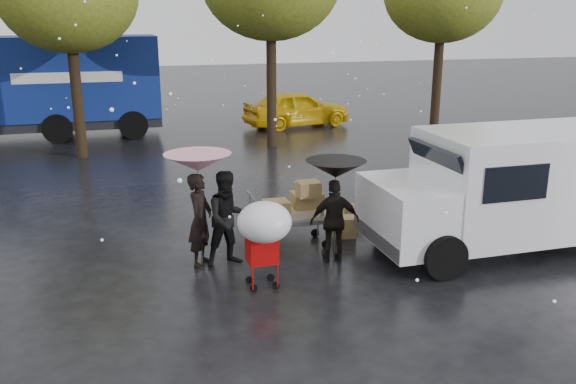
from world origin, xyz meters
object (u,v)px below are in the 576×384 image
object	(u,v)px
person_black	(335,221)
white_van	(508,187)
vendor_cart	(295,209)
yellow_taxi	(297,108)
person_pink	(200,220)
shopping_cart	(264,227)
blue_truck	(46,88)

from	to	relation	value
person_black	white_van	world-z (taller)	white_van
vendor_cart	yellow_taxi	xyz separation A→B (m)	(3.79, 12.27, -0.02)
person_pink	vendor_cart	size ratio (longest dim) A/B	1.08
person_pink	yellow_taxi	xyz separation A→B (m)	(5.61, 12.69, -0.11)
shopping_cart	blue_truck	size ratio (longest dim) A/B	0.18
vendor_cart	shopping_cart	world-z (taller)	shopping_cart
vendor_cart	blue_truck	xyz separation A→B (m)	(-5.27, 12.59, 1.03)
person_pink	blue_truck	xyz separation A→B (m)	(-3.45, 13.00, 0.94)
yellow_taxi	vendor_cart	bearing A→B (deg)	152.86
person_pink	shopping_cart	bearing A→B (deg)	-121.11
white_van	yellow_taxi	bearing A→B (deg)	89.75
person_black	yellow_taxi	xyz separation A→B (m)	(3.33, 13.17, -0.04)
person_black	blue_truck	size ratio (longest dim) A/B	0.18
vendor_cart	yellow_taxi	distance (m)	12.84
shopping_cart	white_van	world-z (taller)	white_van
person_black	white_van	bearing A→B (deg)	-176.47
person_pink	vendor_cart	bearing A→B (deg)	-49.23
vendor_cart	yellow_taxi	bearing A→B (deg)	72.83
vendor_cart	blue_truck	bearing A→B (deg)	112.70
shopping_cart	yellow_taxi	size ratio (longest dim) A/B	0.35
vendor_cart	blue_truck	world-z (taller)	blue_truck
white_van	blue_truck	bearing A→B (deg)	123.21
shopping_cart	blue_truck	distance (m)	14.96
shopping_cart	person_black	bearing A→B (deg)	29.66
person_pink	white_van	bearing A→B (deg)	-69.73
vendor_cart	shopping_cart	distance (m)	2.04
person_pink	vendor_cart	xyz separation A→B (m)	(1.81, 0.41, -0.09)
white_van	blue_truck	world-z (taller)	blue_truck
vendor_cart	white_van	xyz separation A→B (m)	(3.73, -1.16, 0.43)
person_black	white_van	distance (m)	3.31
yellow_taxi	shopping_cart	bearing A→B (deg)	151.09
shopping_cart	blue_truck	xyz separation A→B (m)	(-4.25, 14.33, 0.69)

